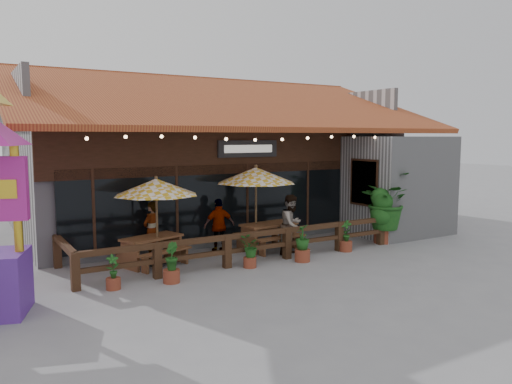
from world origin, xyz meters
TOP-DOWN VIEW (x-y plane):
  - ground at (0.00, 0.00)m, footprint 100.00×100.00m
  - restaurant_building at (0.26, 6.61)m, footprint 15.50×14.73m
  - patio_railing at (-2.25, -0.27)m, footprint 10.00×2.60m
  - umbrella_left at (-4.05, 0.72)m, footprint 2.42×2.42m
  - umbrella_right at (-0.67, 0.99)m, footprint 2.85×2.85m
  - picnic_table_left at (-4.16, 0.87)m, footprint 2.06×1.92m
  - picnic_table_right at (-0.31, 0.79)m, footprint 1.90×1.68m
  - tropical_plant at (3.60, -0.35)m, footprint 2.31×2.31m
  - diner_a at (-3.95, 1.44)m, footprint 0.75×0.67m
  - diner_b at (-0.06, -0.11)m, footprint 1.10×1.00m
  - diner_c at (-1.82, 1.31)m, footprint 1.03×0.54m
  - planter_a at (-5.72, -0.85)m, footprint 0.34×0.34m
  - planter_b at (-4.34, -1.05)m, footprint 0.41×0.41m
  - planter_c at (-1.95, -0.80)m, footprint 0.63×0.58m
  - planter_d at (-0.31, -1.01)m, footprint 0.56×0.56m
  - planter_e at (1.64, -0.66)m, footprint 0.41×0.42m

SIDE VIEW (x-z plane):
  - ground at x=0.00m, z-range 0.00..0.00m
  - planter_a at x=-5.72m, z-range -0.07..0.77m
  - planter_e at x=1.64m, z-range -0.08..0.91m
  - planter_b at x=-4.34m, z-range -0.05..0.96m
  - planter_c at x=-1.95m, z-range 0.05..0.94m
  - planter_d at x=-0.31m, z-range -0.02..1.07m
  - picnic_table_left at x=-4.16m, z-range 0.14..0.95m
  - picnic_table_right at x=-0.31m, z-range 0.15..1.00m
  - patio_railing at x=-2.25m, z-range 0.15..1.07m
  - diner_c at x=-1.82m, z-range 0.00..1.68m
  - diner_a at x=-3.95m, z-range 0.00..1.73m
  - diner_b at x=-0.06m, z-range 0.00..1.84m
  - tropical_plant at x=3.60m, z-range 0.17..2.59m
  - umbrella_left at x=-4.05m, z-range 0.94..3.46m
  - restaurant_building at x=0.26m, z-range -0.84..5.25m
  - umbrella_right at x=-0.67m, z-range 1.01..3.74m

